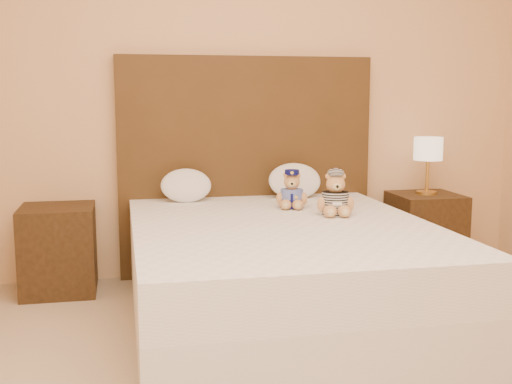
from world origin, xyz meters
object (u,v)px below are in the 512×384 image
(lamp, at_px, (428,152))
(teddy_prisoner, at_px, (335,194))
(bed, at_px, (282,272))
(teddy_police, at_px, (292,189))
(pillow_right, at_px, (295,179))
(pillow_left, at_px, (186,184))
(nightstand_left, at_px, (59,249))
(nightstand_right, at_px, (425,232))

(lamp, distance_m, teddy_prisoner, 1.11)
(bed, relative_size, lamp, 5.00)
(bed, xyz_separation_m, teddy_prisoner, (0.36, 0.17, 0.40))
(bed, relative_size, teddy_police, 8.55)
(teddy_prisoner, height_order, pillow_right, pillow_right)
(lamp, height_order, teddy_prisoner, lamp)
(pillow_left, bearing_deg, nightstand_left, -177.89)
(nightstand_right, distance_m, lamp, 0.57)
(bed, relative_size, nightstand_right, 3.64)
(nightstand_left, bearing_deg, pillow_left, 2.11)
(lamp, distance_m, pillow_right, 0.97)
(nightstand_left, distance_m, pillow_right, 1.60)
(bed, xyz_separation_m, lamp, (1.25, 0.80, 0.57))
(teddy_prisoner, bearing_deg, bed, -145.44)
(pillow_left, relative_size, pillow_right, 0.91)
(lamp, bearing_deg, pillow_left, 178.98)
(bed, relative_size, nightstand_left, 3.64)
(nightstand_right, bearing_deg, pillow_left, 178.98)
(lamp, height_order, pillow_left, lamp)
(teddy_police, xyz_separation_m, pillow_left, (-0.61, 0.38, -0.00))
(pillow_right, bearing_deg, teddy_prisoner, -84.79)
(nightstand_left, height_order, nightstand_right, same)
(nightstand_right, bearing_deg, bed, -147.38)
(nightstand_right, height_order, lamp, lamp)
(pillow_left, bearing_deg, lamp, -1.02)
(nightstand_left, relative_size, teddy_police, 2.35)
(pillow_left, bearing_deg, nightstand_right, -1.02)
(lamp, xyz_separation_m, pillow_right, (-0.95, 0.03, -0.17))
(bed, height_order, lamp, lamp)
(nightstand_right, bearing_deg, nightstand_left, 180.00)
(bed, height_order, teddy_police, teddy_police)
(pillow_right, bearing_deg, nightstand_left, -178.89)
(bed, bearing_deg, nightstand_left, 147.38)
(bed, distance_m, nightstand_left, 1.48)
(lamp, distance_m, teddy_police, 1.15)
(nightstand_right, distance_m, teddy_police, 1.20)
(teddy_police, distance_m, teddy_prisoner, 0.34)
(bed, xyz_separation_m, nightstand_left, (-1.25, 0.80, -0.00))
(nightstand_left, xyz_separation_m, pillow_left, (0.81, 0.03, 0.39))
(nightstand_left, height_order, pillow_left, pillow_left)
(pillow_left, xyz_separation_m, pillow_right, (0.73, 0.00, 0.01))
(teddy_prisoner, relative_size, pillow_left, 0.77)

